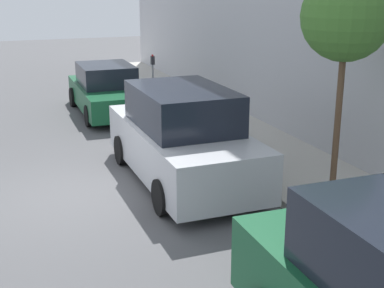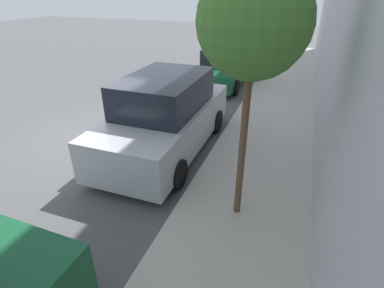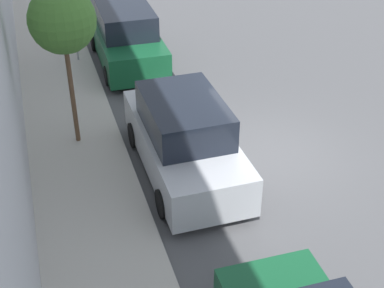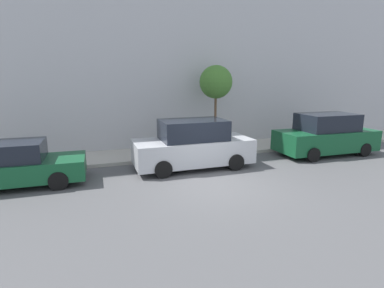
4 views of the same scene
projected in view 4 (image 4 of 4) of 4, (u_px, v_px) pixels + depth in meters
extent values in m
plane|color=#515154|center=(216.00, 185.00, 10.34)|extent=(60.00, 60.00, 0.00)
cube|color=#B2ADA3|center=(178.00, 152.00, 14.68)|extent=(2.45, 32.00, 0.15)
cube|color=#B7B7BC|center=(164.00, 17.00, 15.33)|extent=(2.00, 32.00, 13.38)
cube|color=#14512D|center=(325.00, 140.00, 14.44)|extent=(2.05, 4.84, 0.96)
cube|color=black|center=(327.00, 122.00, 14.25)|extent=(1.78, 2.63, 0.80)
cylinder|color=black|center=(313.00, 155.00, 13.19)|extent=(0.22, 0.64, 0.64)
cylinder|color=black|center=(287.00, 146.00, 14.91)|extent=(0.22, 0.64, 0.64)
cylinder|color=black|center=(364.00, 150.00, 14.13)|extent=(0.22, 0.64, 0.64)
cylinder|color=black|center=(334.00, 142.00, 15.85)|extent=(0.22, 0.64, 0.64)
cube|color=#B7BABF|center=(193.00, 151.00, 12.29)|extent=(1.98, 4.81, 0.96)
cube|color=black|center=(193.00, 130.00, 12.10)|extent=(1.74, 2.61, 0.80)
cylinder|color=black|center=(163.00, 169.00, 11.03)|extent=(0.22, 0.66, 0.66)
cylinder|color=black|center=(153.00, 157.00, 12.75)|extent=(0.22, 0.66, 0.66)
cylinder|color=black|center=(236.00, 162.00, 11.98)|extent=(0.22, 0.66, 0.66)
cylinder|color=black|center=(217.00, 152.00, 13.69)|extent=(0.22, 0.66, 0.66)
cube|color=#14512D|center=(15.00, 170.00, 10.14)|extent=(1.88, 4.53, 0.68)
cube|color=black|center=(10.00, 152.00, 9.97)|extent=(1.62, 2.13, 0.64)
cylinder|color=black|center=(59.00, 181.00, 9.85)|extent=(0.22, 0.63, 0.63)
cylinder|color=black|center=(62.00, 167.00, 11.42)|extent=(0.22, 0.63, 0.63)
cylinder|color=#ADADB2|center=(310.00, 133.00, 16.11)|extent=(0.07, 0.07, 1.14)
cube|color=#2D2D33|center=(311.00, 120.00, 15.96)|extent=(0.11, 0.15, 0.28)
cube|color=red|center=(311.00, 117.00, 15.92)|extent=(0.04, 0.09, 0.05)
cylinder|color=brown|center=(215.00, 120.00, 14.89)|extent=(0.12, 0.12, 2.86)
sphere|color=#42752D|center=(216.00, 82.00, 14.49)|extent=(1.60, 1.60, 1.60)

